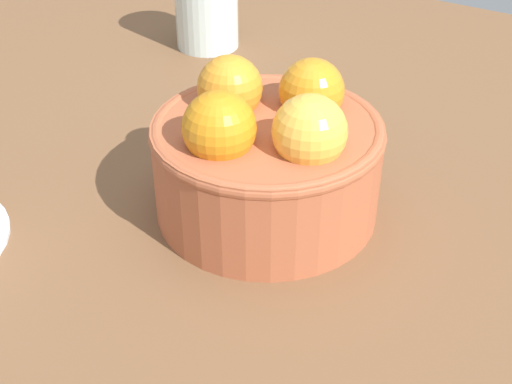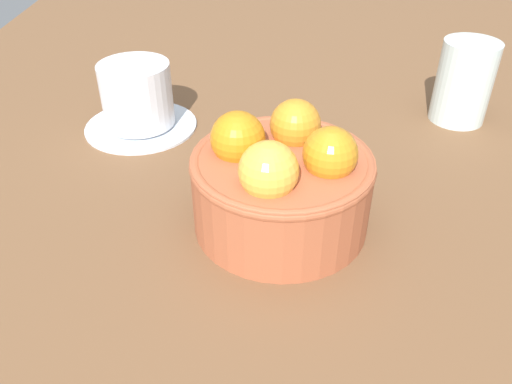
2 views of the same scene
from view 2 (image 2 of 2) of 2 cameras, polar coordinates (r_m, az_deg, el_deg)
name	(u,v)px [view 2 (image 2 of 2)]	position (r cm, az deg, el deg)	size (l,w,h in cm)	color
ground_plane	(279,245)	(46.29, 2.59, -5.80)	(147.92, 91.88, 4.92)	brown
terracotta_bowl	(281,181)	(42.12, 2.80, 1.16)	(14.77, 14.77, 9.86)	#AD5938
coffee_cup	(138,100)	(59.07, -12.85, 9.78)	(12.42, 12.42, 7.42)	white
water_glass	(464,82)	(63.38, 21.84, 11.13)	(6.14, 6.14, 9.10)	silver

